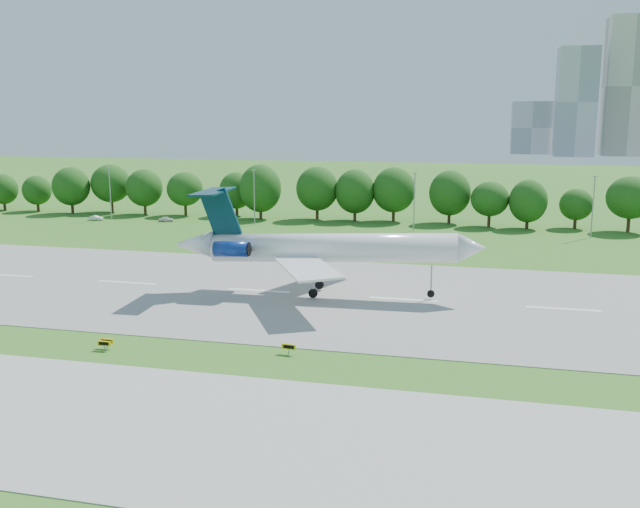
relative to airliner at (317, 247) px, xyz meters
The scene contains 12 objects.
ground 27.08m from the airliner, 108.69° to the right, with size 600.00×600.00×0.00m, color #2D6B1C.
runway 10.71m from the airliner, behind, with size 400.00×45.00×0.08m, color gray.
taxiway 44.18m from the airliner, 101.10° to the right, with size 400.00×23.00×0.08m, color #ADADA8.
tree_line 67.66m from the airliner, 97.14° to the left, with size 288.40×8.40×10.40m.
light_poles 58.17m from the airliner, 100.81° to the left, with size 175.90×0.25×12.19m.
skyline 377.83m from the airliner, 75.92° to the left, with size 127.00×52.00×80.00m.
airliner is the anchor object (origin of this frame).
taxi_sign_left 32.33m from the airliner, 119.74° to the right, with size 1.46×0.22×1.02m.
taxi_sign_centre 31.79m from the airliner, 120.44° to the right, with size 1.51×0.20×1.07m.
taxi_sign_right 25.11m from the airliner, 82.84° to the right, with size 1.56×0.35×1.09m.
service_vehicle_a 86.52m from the airliner, 140.24° to the left, with size 1.13×3.24×1.07m, color white.
service_vehicle_b 75.82m from the airliner, 131.00° to the left, with size 1.34×3.34×1.14m, color silver.
Camera 1 is at (30.89, -65.59, 23.89)m, focal length 40.00 mm.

